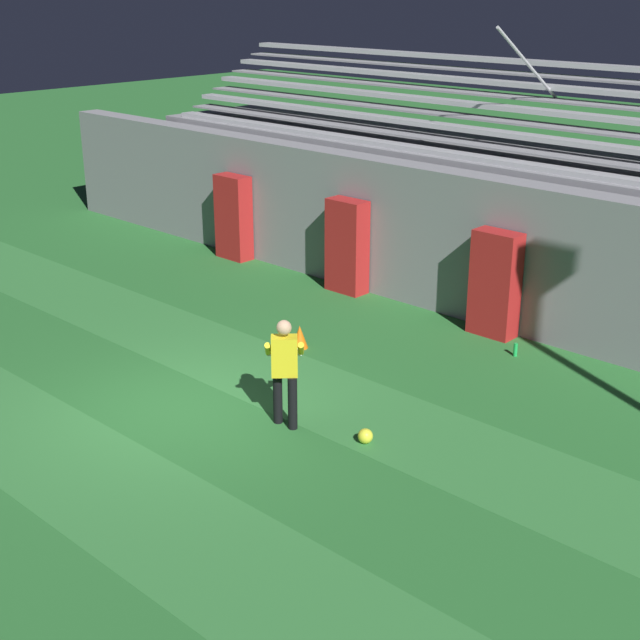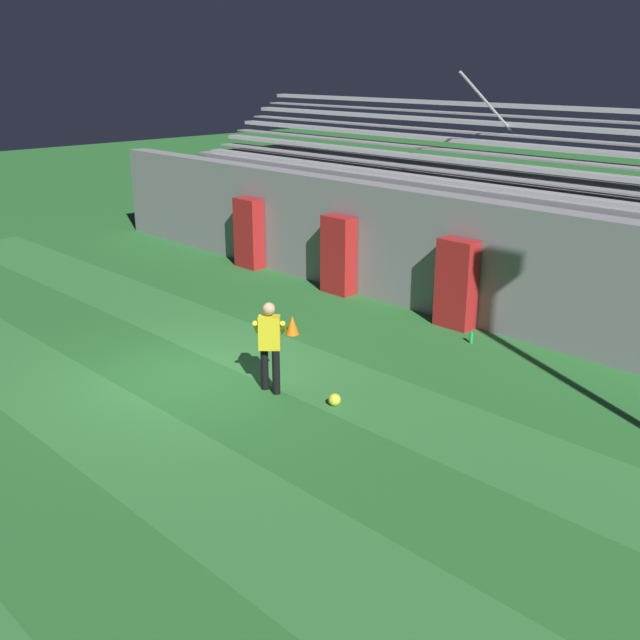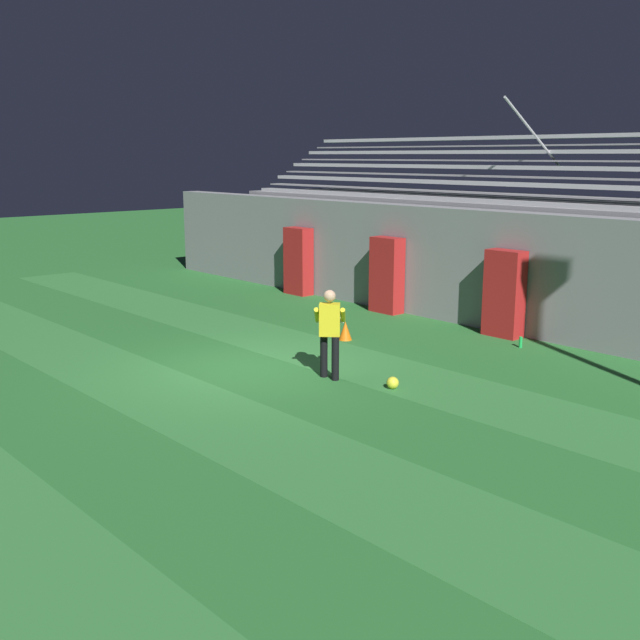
# 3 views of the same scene
# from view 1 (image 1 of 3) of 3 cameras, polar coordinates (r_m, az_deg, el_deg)

# --- Properties ---
(ground_plane) EXTENTS (80.00, 80.00, 0.00)m
(ground_plane) POSITION_cam_1_polar(r_m,az_deg,el_deg) (14.01, -9.00, -5.62)
(ground_plane) COLOR #286B2D
(turf_stripe_mid) EXTENTS (28.00, 1.96, 0.01)m
(turf_stripe_mid) POSITION_cam_1_polar(r_m,az_deg,el_deg) (13.00, -16.27, -8.44)
(turf_stripe_mid) COLOR #337A38
(turf_stripe_mid) RESTS_ON ground
(turf_stripe_far) EXTENTS (28.00, 1.96, 0.01)m
(turf_stripe_far) POSITION_cam_1_polar(r_m,az_deg,el_deg) (15.07, -3.52, -3.38)
(turf_stripe_far) COLOR #337A38
(turf_stripe_far) RESTS_ON ground
(back_wall) EXTENTS (24.00, 0.60, 2.80)m
(back_wall) POSITION_cam_1_polar(r_m,az_deg,el_deg) (17.92, 7.29, 5.22)
(back_wall) COLOR gray
(back_wall) RESTS_ON ground
(padding_pillar_gate_left) EXTENTS (0.88, 0.44, 1.98)m
(padding_pillar_gate_left) POSITION_cam_1_polar(r_m,az_deg,el_deg) (18.70, 1.74, 4.74)
(padding_pillar_gate_left) COLOR #B21E1E
(padding_pillar_gate_left) RESTS_ON ground
(padding_pillar_gate_right) EXTENTS (0.88, 0.44, 1.98)m
(padding_pillar_gate_right) POSITION_cam_1_polar(r_m,az_deg,el_deg) (16.64, 11.14, 2.28)
(padding_pillar_gate_right) COLOR #B21E1E
(padding_pillar_gate_right) RESTS_ON ground
(padding_pillar_far_left) EXTENTS (0.88, 0.44, 1.98)m
(padding_pillar_far_left) POSITION_cam_1_polar(r_m,az_deg,el_deg) (21.14, -5.56, 6.56)
(padding_pillar_far_left) COLOR #B21E1E
(padding_pillar_far_left) RESTS_ON ground
(bleacher_stand) EXTENTS (18.00, 4.05, 5.43)m
(bleacher_stand) POSITION_cam_1_polar(r_m,az_deg,el_deg) (19.78, 11.36, 6.78)
(bleacher_stand) COLOR gray
(bleacher_stand) RESTS_ON ground
(goalkeeper) EXTENTS (0.74, 0.74, 1.67)m
(goalkeeper) POSITION_cam_1_polar(r_m,az_deg,el_deg) (12.96, -2.28, -2.96)
(goalkeeper) COLOR black
(goalkeeper) RESTS_ON ground
(soccer_ball) EXTENTS (0.22, 0.22, 0.22)m
(soccer_ball) POSITION_cam_1_polar(r_m,az_deg,el_deg) (12.83, 2.92, -7.43)
(soccer_ball) COLOR yellow
(soccer_ball) RESTS_ON ground
(traffic_cone) EXTENTS (0.30, 0.30, 0.42)m
(traffic_cone) POSITION_cam_1_polar(r_m,az_deg,el_deg) (15.99, -1.31, -1.07)
(traffic_cone) COLOR orange
(traffic_cone) RESTS_ON ground
(water_bottle) EXTENTS (0.07, 0.07, 0.24)m
(water_bottle) POSITION_cam_1_polar(r_m,az_deg,el_deg) (16.04, 12.40, -1.87)
(water_bottle) COLOR green
(water_bottle) RESTS_ON ground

